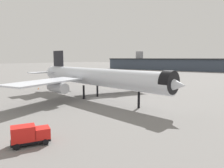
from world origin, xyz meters
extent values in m
plane|color=slate|center=(0.00, 0.00, 0.00)|extent=(900.00, 900.00, 0.00)
cylinder|color=silver|center=(0.83, -1.67, 7.00)|extent=(53.55, 12.28, 5.38)
cone|color=silver|center=(27.26, -5.14, 7.00)|extent=(6.56, 6.00, 5.28)
cone|color=silver|center=(-25.60, 1.80, 7.00)|extent=(7.61, 5.98, 5.12)
cylinder|color=black|center=(26.19, -5.00, 7.40)|extent=(3.11, 5.71, 5.44)
cube|color=silver|center=(-1.32, 13.43, 6.33)|extent=(18.02, 25.32, 0.43)
cylinder|color=#B7BAC1|center=(-0.43, 10.41, 4.55)|extent=(7.78, 3.91, 2.96)
cube|color=silver|center=(-5.14, -15.70, 6.33)|extent=(12.76, 25.14, 0.43)
cylinder|color=#B7BAC1|center=(-3.50, -13.01, 4.55)|extent=(7.78, 3.91, 2.96)
cube|color=black|center=(-21.37, 1.25, 11.31)|extent=(6.41, 1.37, 8.62)
cube|color=silver|center=(-21.62, 7.48, 7.54)|extent=(6.01, 10.14, 0.32)
cube|color=silver|center=(-23.22, -4.71, 7.54)|extent=(6.01, 10.14, 0.32)
cylinder|color=black|center=(17.74, -3.89, 2.15)|extent=(0.65, 0.65, 4.31)
cylinder|color=black|center=(-1.44, 1.48, 2.15)|extent=(0.65, 0.65, 4.31)
cylinder|color=black|center=(-2.18, -4.12, 2.15)|extent=(0.65, 0.65, 4.31)
cube|color=#3D4756|center=(-30.27, 168.01, 5.60)|extent=(170.48, 39.17, 11.20)
cube|color=#232628|center=(-30.27, 168.01, 11.80)|extent=(170.70, 41.52, 1.20)
cylinder|color=#939399|center=(-81.01, 163.28, 10.23)|extent=(8.49, 8.49, 20.46)
cube|color=black|center=(16.86, -33.68, 0.62)|extent=(4.48, 5.95, 0.35)
cube|color=red|center=(17.58, -32.20, 1.60)|extent=(3.03, 2.99, 1.60)
cube|color=#1E2D38|center=(18.02, -31.31, 1.92)|extent=(1.77, 0.92, 0.80)
cube|color=red|center=(16.43, -34.57, 1.90)|extent=(3.51, 3.97, 2.20)
cylinder|color=black|center=(16.67, -31.45, 0.45)|extent=(0.65, 0.93, 0.90)
cylinder|color=black|center=(18.74, -32.46, 0.45)|extent=(0.65, 0.93, 0.90)
cylinder|color=black|center=(14.98, -34.91, 0.45)|extent=(0.65, 0.93, 0.90)
cylinder|color=black|center=(17.05, -35.92, 0.45)|extent=(0.65, 0.93, 0.90)
cube|color=black|center=(-16.35, 29.01, 0.50)|extent=(2.79, 3.58, 0.30)
cube|color=silver|center=(-16.76, 29.88, 1.25)|extent=(1.99, 1.83, 1.20)
cube|color=#1E2D38|center=(-17.00, 30.40, 1.49)|extent=(1.25, 0.64, 0.60)
cube|color=silver|center=(-16.11, 28.49, 1.10)|extent=(2.26, 2.41, 0.90)
cylinder|color=black|center=(-17.55, 29.69, 0.35)|extent=(0.55, 0.75, 0.70)
cylinder|color=black|center=(-16.10, 30.36, 0.35)|extent=(0.55, 0.75, 0.70)
cylinder|color=black|center=(-16.61, 27.66, 0.35)|extent=(0.55, 0.75, 0.70)
cylinder|color=black|center=(-15.16, 28.33, 0.35)|extent=(0.55, 0.75, 0.70)
cone|color=#F2600C|center=(-31.78, -1.35, 0.32)|extent=(0.52, 0.52, 0.65)
camera|label=1|loc=(44.74, -49.63, 12.87)|focal=33.37mm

